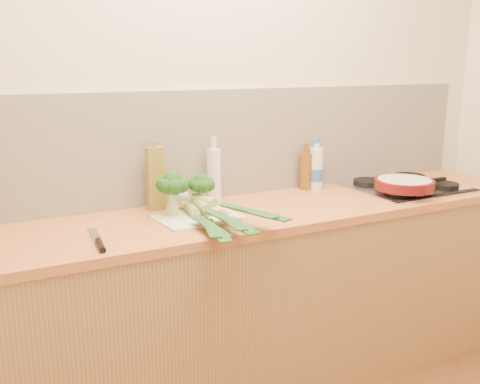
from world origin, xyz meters
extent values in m
plane|color=beige|center=(0.00, 1.50, 1.30)|extent=(3.50, 0.00, 3.50)
cube|color=silver|center=(0.00, 1.49, 1.17)|extent=(3.20, 0.02, 0.54)
cube|color=#A37643|center=(0.00, 1.20, 0.43)|extent=(3.20, 0.60, 0.86)
cube|color=#C27839|center=(0.00, 1.20, 0.88)|extent=(3.20, 0.62, 0.04)
cube|color=silver|center=(1.02, 1.20, 0.91)|extent=(0.58, 0.50, 0.01)
cube|color=black|center=(1.02, 0.97, 0.91)|extent=(0.58, 0.04, 0.01)
cylinder|color=black|center=(0.87, 1.08, 0.93)|extent=(0.17, 0.17, 0.03)
cylinder|color=black|center=(1.17, 1.08, 0.93)|extent=(0.17, 0.17, 0.03)
cylinder|color=black|center=(0.87, 1.32, 0.93)|extent=(0.17, 0.17, 0.03)
cylinder|color=black|center=(1.17, 1.32, 0.93)|extent=(0.17, 0.17, 0.03)
cube|color=white|center=(-0.21, 1.18, 0.91)|extent=(0.37, 0.29, 0.01)
cylinder|color=#94BB6D|center=(-0.29, 1.25, 0.96)|extent=(0.05, 0.05, 0.10)
sphere|color=#12340E|center=(-0.29, 1.25, 1.06)|extent=(0.09, 0.09, 0.09)
sphere|color=#12340E|center=(-0.25, 1.25, 1.05)|extent=(0.07, 0.07, 0.07)
sphere|color=#12340E|center=(-0.27, 1.28, 1.05)|extent=(0.07, 0.07, 0.07)
sphere|color=#12340E|center=(-0.30, 1.29, 1.05)|extent=(0.07, 0.07, 0.07)
sphere|color=#12340E|center=(-0.33, 1.27, 1.05)|extent=(0.07, 0.07, 0.07)
sphere|color=#12340E|center=(-0.33, 1.23, 1.05)|extent=(0.07, 0.07, 0.07)
sphere|color=#12340E|center=(-0.30, 1.21, 1.05)|extent=(0.07, 0.07, 0.07)
sphere|color=#12340E|center=(-0.27, 1.22, 1.05)|extent=(0.07, 0.07, 0.07)
cylinder|color=#94BB6D|center=(-0.15, 1.27, 0.95)|extent=(0.04, 0.04, 0.08)
sphere|color=#12340E|center=(-0.15, 1.27, 1.04)|extent=(0.08, 0.08, 0.08)
sphere|color=#12340E|center=(-0.11, 1.27, 1.03)|extent=(0.06, 0.06, 0.06)
sphere|color=#12340E|center=(-0.13, 1.30, 1.03)|extent=(0.06, 0.06, 0.06)
sphere|color=#12340E|center=(-0.16, 1.31, 1.03)|extent=(0.06, 0.06, 0.06)
sphere|color=#12340E|center=(-0.18, 1.29, 1.03)|extent=(0.06, 0.06, 0.06)
sphere|color=#12340E|center=(-0.18, 1.26, 1.03)|extent=(0.06, 0.06, 0.06)
sphere|color=#12340E|center=(-0.16, 1.24, 1.03)|extent=(0.06, 0.06, 0.06)
sphere|color=#12340E|center=(-0.13, 1.24, 1.03)|extent=(0.06, 0.06, 0.06)
cylinder|color=white|center=(-0.20, 1.34, 0.93)|extent=(0.05, 0.11, 0.04)
cylinder|color=#88A452|center=(-0.22, 1.23, 0.93)|extent=(0.06, 0.14, 0.04)
cube|color=#164019|center=(-0.25, 0.94, 0.93)|extent=(0.13, 0.30, 0.02)
cube|color=#164019|center=(-0.25, 0.92, 0.94)|extent=(0.09, 0.34, 0.01)
cube|color=#164019|center=(-0.25, 0.95, 0.94)|extent=(0.07, 0.28, 0.02)
cylinder|color=white|center=(-0.18, 1.33, 0.95)|extent=(0.04, 0.11, 0.04)
cylinder|color=#88A452|center=(-0.18, 1.21, 0.95)|extent=(0.04, 0.13, 0.04)
cube|color=#164019|center=(-0.17, 0.93, 0.95)|extent=(0.09, 0.30, 0.02)
cube|color=#164019|center=(-0.17, 0.91, 0.95)|extent=(0.06, 0.34, 0.01)
cube|color=#164019|center=(-0.17, 0.94, 0.96)|extent=(0.10, 0.28, 0.02)
cylinder|color=white|center=(-0.20, 1.33, 0.97)|extent=(0.07, 0.11, 0.04)
cylinder|color=#88A452|center=(-0.16, 1.22, 0.97)|extent=(0.09, 0.14, 0.04)
cube|color=#164019|center=(-0.06, 0.96, 0.97)|extent=(0.10, 0.30, 0.02)
cube|color=#164019|center=(-0.05, 0.94, 0.97)|extent=(0.17, 0.34, 0.01)
cube|color=#164019|center=(-0.06, 0.97, 0.97)|extent=(0.19, 0.26, 0.02)
cube|color=silver|center=(-0.66, 1.15, 0.90)|extent=(0.05, 0.19, 0.00)
cylinder|color=black|center=(-0.68, 0.99, 0.91)|extent=(0.03, 0.13, 0.02)
cylinder|color=#550E10|center=(0.89, 1.07, 0.96)|extent=(0.30, 0.30, 0.05)
cylinder|color=beige|center=(0.89, 1.07, 0.99)|extent=(0.27, 0.27, 0.00)
cube|color=black|center=(1.10, 1.07, 0.96)|extent=(0.15, 0.02, 0.02)
cube|color=olive|center=(-0.32, 1.40, 1.05)|extent=(0.08, 0.05, 0.29)
cylinder|color=olive|center=(-0.32, 1.40, 1.21)|extent=(0.02, 0.02, 0.03)
cylinder|color=silver|center=(-0.02, 1.41, 1.03)|extent=(0.07, 0.07, 0.26)
cylinder|color=silver|center=(-0.02, 1.41, 1.19)|extent=(0.03, 0.03, 0.06)
cylinder|color=brown|center=(0.53, 1.43, 1.00)|extent=(0.06, 0.06, 0.20)
cylinder|color=brown|center=(0.53, 1.43, 1.12)|extent=(0.03, 0.03, 0.05)
cylinder|color=silver|center=(0.58, 1.42, 1.01)|extent=(0.08, 0.08, 0.22)
cylinder|color=silver|center=(0.58, 1.42, 1.14)|extent=(0.03, 0.03, 0.03)
cylinder|color=#2D5EA9|center=(0.58, 1.42, 0.98)|extent=(0.08, 0.08, 0.07)
camera|label=1|loc=(-1.07, -0.90, 1.57)|focal=40.00mm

